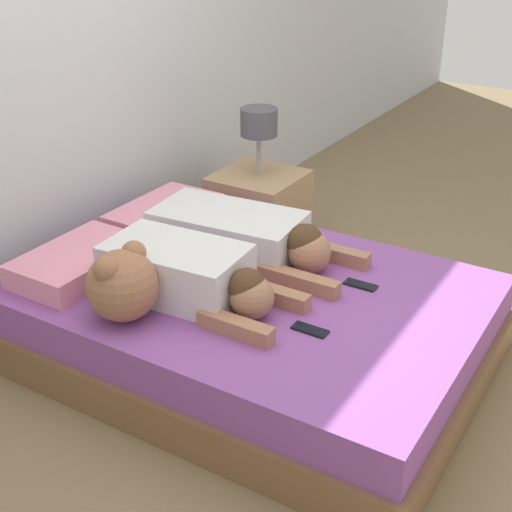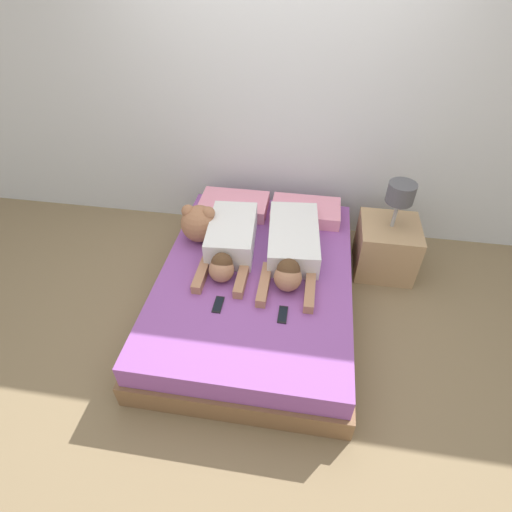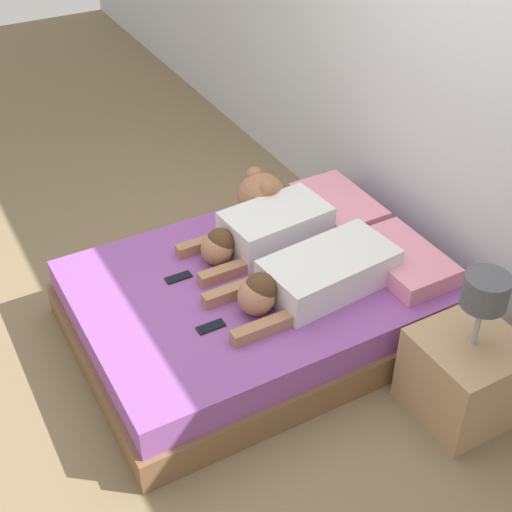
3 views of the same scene
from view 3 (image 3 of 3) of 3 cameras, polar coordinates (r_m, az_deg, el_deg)
The scene contains 11 objects.
ground_plane at distance 4.22m, azimuth 0.00°, elevation -5.73°, with size 12.00×12.00×0.00m, color #7F6B4C.
wall_back at distance 4.11m, azimuth 14.69°, elevation 13.46°, with size 12.00×0.06×2.60m.
bed at distance 4.09m, azimuth 0.00°, elevation -3.83°, with size 1.49×2.02×0.38m.
pillow_head_left at distance 4.50m, azimuth 6.56°, elevation 4.04°, with size 0.60×0.37×0.11m.
pillow_head_right at distance 4.09m, azimuth 11.62°, elevation -0.28°, with size 0.60×0.37×0.11m.
person_left at distance 4.14m, azimuth 0.59°, elevation 1.97°, with size 0.40×0.88×0.23m.
person_right at distance 3.83m, azimuth 4.55°, elevation -1.65°, with size 0.45×1.06×0.23m.
cell_phone_left at distance 3.99m, azimuth -6.22°, elevation -1.72°, with size 0.06×0.15×0.01m.
cell_phone_right at distance 3.66m, azimuth -3.63°, elevation -5.66°, with size 0.06×0.15×0.01m.
plush_toy at distance 4.37m, azimuth 0.42°, elevation 4.86°, with size 0.30×0.30×0.32m.
nightstand at distance 3.74m, azimuth 16.43°, elevation -8.80°, with size 0.49×0.49×0.86m.
Camera 3 is at (2.71, -1.51, 2.86)m, focal length 50.00 mm.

